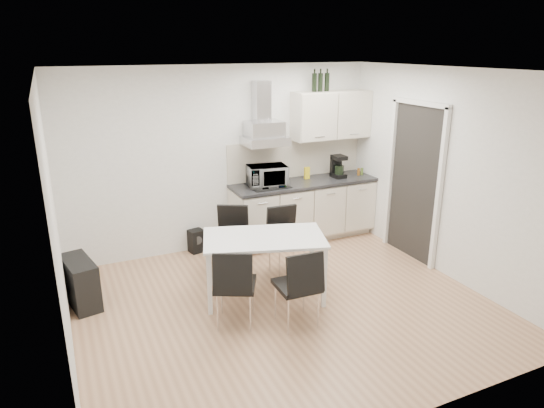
# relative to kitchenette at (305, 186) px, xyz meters

# --- Properties ---
(ground) EXTENTS (4.50, 4.50, 0.00)m
(ground) POSITION_rel_kitchenette_xyz_m (-1.18, -1.73, -0.83)
(ground) COLOR tan
(ground) RESTS_ON ground
(wall_back) EXTENTS (4.50, 0.10, 2.60)m
(wall_back) POSITION_rel_kitchenette_xyz_m (-1.18, 0.27, 0.47)
(wall_back) COLOR white
(wall_back) RESTS_ON ground
(wall_front) EXTENTS (4.50, 0.10, 2.60)m
(wall_front) POSITION_rel_kitchenette_xyz_m (-1.18, -3.73, 0.47)
(wall_front) COLOR white
(wall_front) RESTS_ON ground
(wall_left) EXTENTS (0.10, 4.00, 2.60)m
(wall_left) POSITION_rel_kitchenette_xyz_m (-3.43, -1.73, 0.47)
(wall_left) COLOR white
(wall_left) RESTS_ON ground
(wall_right) EXTENTS (0.10, 4.00, 2.60)m
(wall_right) POSITION_rel_kitchenette_xyz_m (1.07, -1.73, 0.47)
(wall_right) COLOR white
(wall_right) RESTS_ON ground
(ceiling) EXTENTS (4.50, 4.50, 0.00)m
(ceiling) POSITION_rel_kitchenette_xyz_m (-1.18, -1.73, 1.77)
(ceiling) COLOR white
(ceiling) RESTS_ON wall_back
(doorway) EXTENTS (0.08, 1.04, 2.10)m
(doorway) POSITION_rel_kitchenette_xyz_m (1.03, -1.18, 0.22)
(doorway) COLOR white
(doorway) RESTS_ON ground
(kitchenette) EXTENTS (2.22, 0.64, 2.52)m
(kitchenette) POSITION_rel_kitchenette_xyz_m (0.00, 0.00, 0.00)
(kitchenette) COLOR beige
(kitchenette) RESTS_ON ground
(dining_table) EXTENTS (1.55, 1.16, 0.75)m
(dining_table) POSITION_rel_kitchenette_xyz_m (-1.30, -1.42, -0.16)
(dining_table) COLOR white
(dining_table) RESTS_ON ground
(chair_far_left) EXTENTS (0.62, 0.65, 0.88)m
(chair_far_left) POSITION_rel_kitchenette_xyz_m (-1.44, -0.70, -0.39)
(chair_far_left) COLOR black
(chair_far_left) RESTS_ON ground
(chair_far_right) EXTENTS (0.47, 0.53, 0.88)m
(chair_far_right) POSITION_rel_kitchenette_xyz_m (-0.80, -1.02, -0.39)
(chair_far_right) COLOR black
(chair_far_right) RESTS_ON ground
(chair_near_left) EXTENTS (0.62, 0.64, 0.88)m
(chair_near_left) POSITION_rel_kitchenette_xyz_m (-1.81, -1.84, -0.39)
(chair_near_left) COLOR black
(chair_near_left) RESTS_ON ground
(chair_near_right) EXTENTS (0.46, 0.52, 0.88)m
(chair_near_right) POSITION_rel_kitchenette_xyz_m (-1.24, -2.12, -0.39)
(chair_near_right) COLOR black
(chair_near_right) RESTS_ON ground
(guitar_amp) EXTENTS (0.41, 0.70, 0.55)m
(guitar_amp) POSITION_rel_kitchenette_xyz_m (-3.28, -0.74, -0.56)
(guitar_amp) COLOR black
(guitar_amp) RESTS_ON ground
(floor_speaker) EXTENTS (0.23, 0.22, 0.33)m
(floor_speaker) POSITION_rel_kitchenette_xyz_m (-1.66, 0.17, -0.66)
(floor_speaker) COLOR black
(floor_speaker) RESTS_ON ground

